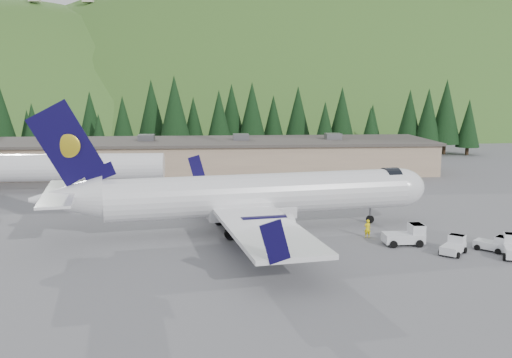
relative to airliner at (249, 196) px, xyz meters
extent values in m
plane|color=slate|center=(1.10, 0.19, -3.36)|extent=(600.00, 600.00, 0.00)
cylinder|color=white|center=(1.10, 0.19, 0.17)|extent=(29.34, 8.76, 3.91)
ellipsoid|color=white|center=(15.44, 2.64, 0.17)|extent=(5.67, 4.71, 3.91)
cylinder|color=black|center=(14.41, 2.47, 0.64)|extent=(1.98, 3.42, 3.22)
cone|color=white|center=(-16.32, -2.79, 0.58)|extent=(6.81, 4.90, 3.91)
cube|color=white|center=(0.07, 0.01, -1.47)|extent=(8.76, 4.68, 1.04)
cube|color=white|center=(-0.95, -0.16, -0.87)|extent=(11.60, 35.79, 0.36)
cube|color=#0B0633|center=(-5.47, 16.99, 0.48)|extent=(2.10, 0.51, 2.99)
cube|color=#0B0633|center=(0.49, -17.84, 0.48)|extent=(2.10, 0.51, 2.99)
cylinder|color=#0B0633|center=(-0.95, 5.95, -1.75)|extent=(4.71, 3.09, 2.39)
cylinder|color=white|center=(1.00, 6.29, -1.75)|extent=(1.04, 2.60, 2.54)
cube|color=white|center=(-0.95, 5.95, -1.18)|extent=(2.30, 0.64, 0.94)
cylinder|color=#0B0633|center=(1.09, -5.93, -1.75)|extent=(4.71, 3.09, 2.39)
cylinder|color=white|center=(3.04, -5.59, -1.75)|extent=(1.04, 2.60, 2.54)
cube|color=white|center=(1.09, -5.93, -1.18)|extent=(2.30, 0.64, 0.94)
cube|color=#0B0633|center=(-16.11, -2.76, 5.45)|extent=(6.39, 1.39, 7.63)
ellipsoid|color=gold|center=(-15.94, -2.52, 5.24)|extent=(2.06, 0.53, 2.06)
ellipsoid|color=gold|center=(-15.87, -2.93, 5.24)|extent=(2.06, 0.53, 2.06)
cube|color=#0B0633|center=(-13.45, -2.30, 2.75)|extent=(2.87, 0.74, 2.06)
cube|color=white|center=(-16.83, -2.88, 1.10)|extent=(4.86, 13.26, 0.23)
cylinder|color=slate|center=(12.36, 2.12, -2.43)|extent=(0.24, 0.24, 1.87)
cylinder|color=black|center=(12.36, 2.12, -2.97)|extent=(0.83, 0.42, 0.79)
cylinder|color=slate|center=(-2.45, 2.43, -2.33)|extent=(0.29, 0.29, 2.08)
cylinder|color=black|center=(-2.04, 2.50, -2.79)|extent=(1.19, 0.55, 1.14)
cylinder|color=black|center=(-2.86, 2.36, -2.79)|extent=(1.19, 0.55, 1.14)
cylinder|color=slate|center=(-1.50, -3.10, -2.33)|extent=(0.29, 0.29, 2.08)
cylinder|color=black|center=(-1.09, -3.03, -2.79)|extent=(1.19, 0.55, 1.14)
cylinder|color=black|center=(-1.91, -3.17, -2.79)|extent=(1.19, 0.55, 1.14)
cylinder|color=white|center=(-20.90, 22.19, -0.16)|extent=(22.00, 3.60, 3.60)
cube|color=silver|center=(13.08, -5.92, -2.73)|extent=(3.46, 1.75, 0.80)
cube|color=silver|center=(14.23, -5.91, -2.04)|extent=(1.16, 1.62, 1.03)
cube|color=black|center=(14.23, -5.91, -1.58)|extent=(1.05, 1.50, 0.11)
cylinder|color=black|center=(14.22, -4.99, -3.04)|extent=(0.65, 0.26, 0.64)
cylinder|color=black|center=(14.24, -6.83, -3.04)|extent=(0.65, 0.26, 0.64)
cylinder|color=black|center=(11.92, -5.01, -3.04)|extent=(0.65, 0.26, 0.64)
cylinder|color=black|center=(11.94, -6.85, -3.04)|extent=(0.65, 0.26, 0.64)
cube|color=silver|center=(19.86, -8.21, -2.89)|extent=(2.70, 2.77, 0.60)
cube|color=silver|center=(20.45, -8.84, -2.38)|extent=(1.47, 1.45, 0.77)
cube|color=black|center=(20.45, -8.84, -2.03)|extent=(1.35, 1.33, 0.09)
cylinder|color=black|center=(20.95, -8.37, -3.12)|extent=(0.47, 0.48, 0.48)
cylinder|color=black|center=(19.94, -9.31, -3.12)|extent=(0.47, 0.48, 0.48)
cylinder|color=black|center=(19.78, -7.11, -3.12)|extent=(0.47, 0.48, 0.48)
cylinder|color=black|center=(18.77, -8.05, -3.12)|extent=(0.47, 0.48, 0.48)
cylinder|color=black|center=(20.40, -9.01, -3.06)|extent=(0.44, 0.65, 0.60)
cylinder|color=black|center=(19.61, -11.02, -3.06)|extent=(0.44, 0.65, 0.60)
cube|color=#9F846C|center=(-3.90, 38.19, -0.96)|extent=(70.00, 16.00, 4.80)
cube|color=#47423D|center=(-3.90, 38.19, 1.59)|extent=(71.00, 17.00, 0.40)
cube|color=slate|center=(-28.90, 38.19, 2.24)|extent=(2.50, 2.50, 1.00)
cube|color=slate|center=(-13.90, 38.19, 2.24)|extent=(2.50, 2.50, 1.00)
cube|color=slate|center=(1.10, 38.19, 2.24)|extent=(2.50, 2.50, 1.00)
cube|color=slate|center=(16.10, 38.19, 2.24)|extent=(2.50, 2.50, 1.00)
cube|color=silver|center=(16.24, -8.99, -2.87)|extent=(2.82, 2.94, 0.64)
cube|color=silver|center=(16.84, -8.31, -2.32)|extent=(1.55, 1.52, 0.82)
cube|color=black|center=(16.84, -8.31, -1.96)|extent=(1.42, 1.39, 0.09)
cylinder|color=black|center=(16.29, -7.83, -3.11)|extent=(0.49, 0.51, 0.51)
cylinder|color=black|center=(17.38, -8.79, -3.11)|extent=(0.49, 0.51, 0.51)
cylinder|color=black|center=(15.09, -9.19, -3.11)|extent=(0.49, 0.51, 0.51)
cylinder|color=black|center=(16.18, -10.15, -3.11)|extent=(0.49, 0.51, 0.51)
imported|color=yellow|center=(10.59, -3.33, -2.51)|extent=(0.67, 0.48, 1.70)
cone|color=black|center=(-41.25, 66.96, 1.73)|extent=(3.73, 3.73, 7.63)
cone|color=black|center=(-38.59, 61.66, 2.61)|extent=(4.38, 4.38, 8.96)
cone|color=black|center=(-33.41, 63.28, 2.21)|extent=(4.09, 4.09, 8.36)
cone|color=black|center=(-27.80, 63.60, 3.89)|extent=(5.32, 5.32, 10.87)
cone|color=black|center=(-25.32, 58.83, 1.47)|extent=(3.55, 3.55, 7.25)
cone|color=black|center=(-20.80, 59.70, 3.39)|extent=(4.95, 4.95, 10.13)
cone|color=black|center=(-15.69, 64.31, 5.20)|extent=(6.28, 6.28, 12.84)
cone|color=black|center=(-10.73, 59.19, 5.63)|extent=(6.60, 6.60, 13.49)
cone|color=black|center=(-7.23, 62.65, 3.23)|extent=(4.84, 4.84, 9.89)
cone|color=black|center=(-2.11, 60.41, 4.04)|extent=(5.43, 5.43, 11.11)
cone|color=black|center=(0.52, 64.29, 4.72)|extent=(5.93, 5.93, 12.12)
cone|color=black|center=(4.57, 62.22, 4.91)|extent=(6.07, 6.07, 12.42)
cone|color=black|center=(9.15, 64.62, 3.41)|extent=(4.97, 4.97, 10.17)
cone|color=black|center=(14.04, 63.13, 4.46)|extent=(5.74, 5.74, 11.74)
cone|color=black|center=(18.55, 57.36, 2.76)|extent=(4.49, 4.49, 9.19)
cone|color=black|center=(22.12, 58.50, 4.37)|extent=(5.67, 5.67, 11.60)
cone|color=black|center=(27.30, 56.18, 2.19)|extent=(4.07, 4.07, 8.32)
cone|color=black|center=(30.63, 66.65, 2.28)|extent=(4.14, 4.14, 8.47)
cone|color=black|center=(36.51, 60.47, 4.07)|extent=(5.45, 5.45, 11.15)
cone|color=black|center=(39.67, 58.56, 4.22)|extent=(5.56, 5.56, 11.38)
cone|color=black|center=(43.40, 58.82, 5.23)|extent=(6.31, 6.31, 12.90)
cone|color=black|center=(47.50, 57.21, 3.00)|extent=(4.66, 4.66, 9.54)
ellipsoid|color=#365D1B|center=(-88.90, 170.19, -78.36)|extent=(336.00, 240.00, 240.00)
ellipsoid|color=#365D1B|center=(41.10, 200.19, -88.36)|extent=(420.00, 300.00, 300.00)
ellipsoid|color=#365D1B|center=(161.10, 240.19, -88.36)|extent=(392.00, 280.00, 280.00)
camera|label=1|loc=(-3.41, -53.03, 10.38)|focal=40.00mm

